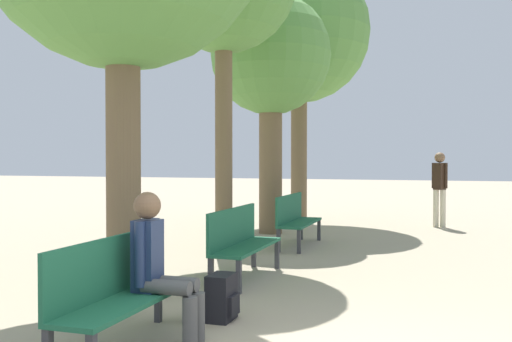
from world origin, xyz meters
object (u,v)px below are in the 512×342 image
object	(u,v)px
tree_row_2	(271,59)
tree_row_3	(299,34)
bench_row_0	(120,286)
person_seated	(160,264)
bench_row_1	(240,238)
backpack	(222,298)
bench_row_2	(295,217)
pedestrian_near	(440,184)

from	to	relation	value
tree_row_2	tree_row_3	size ratio (longest dim) A/B	0.77
bench_row_0	person_seated	world-z (taller)	person_seated
bench_row_0	bench_row_1	world-z (taller)	same
backpack	person_seated	bearing A→B (deg)	-107.32
bench_row_0	tree_row_2	world-z (taller)	tree_row_2
bench_row_1	tree_row_2	size ratio (longest dim) A/B	0.34
person_seated	backpack	distance (m)	0.98
bench_row_2	tree_row_2	size ratio (longest dim) A/B	0.34
bench_row_0	bench_row_2	world-z (taller)	same
bench_row_1	backpack	bearing A→B (deg)	-75.54
bench_row_1	pedestrian_near	world-z (taller)	pedestrian_near
person_seated	backpack	xyz separation A→B (m)	(0.26, 0.82, -0.47)
bench_row_0	bench_row_1	distance (m)	3.00
bench_row_1	pedestrian_near	xyz separation A→B (m)	(2.52, 6.82, 0.47)
bench_row_0	person_seated	bearing A→B (deg)	46.26
person_seated	backpack	world-z (taller)	person_seated
tree_row_2	pedestrian_near	size ratio (longest dim) A/B	2.93
bench_row_2	person_seated	bearing A→B (deg)	-87.62
person_seated	pedestrian_near	size ratio (longest dim) A/B	0.75
bench_row_1	tree_row_3	bearing A→B (deg)	97.53
tree_row_3	bench_row_2	bearing A→B (deg)	-77.19
bench_row_1	person_seated	size ratio (longest dim) A/B	1.32
bench_row_1	person_seated	world-z (taller)	person_seated
bench_row_0	tree_row_2	size ratio (longest dim) A/B	0.34
bench_row_1	person_seated	xyz separation A→B (m)	(0.24, -2.75, 0.16)
tree_row_2	person_seated	size ratio (longest dim) A/B	3.90
bench_row_2	tree_row_2	distance (m)	3.71
person_seated	pedestrian_near	xyz separation A→B (m)	(2.28, 9.57, 0.31)
backpack	bench_row_2	bearing A→B (deg)	95.76
bench_row_0	bench_row_2	size ratio (longest dim) A/B	1.00
tree_row_3	backpack	world-z (taller)	tree_row_3
backpack	pedestrian_near	distance (m)	9.01
bench_row_1	bench_row_2	world-z (taller)	same
bench_row_1	pedestrian_near	distance (m)	7.29
bench_row_2	tree_row_3	bearing A→B (deg)	102.81
bench_row_2	person_seated	world-z (taller)	person_seated
tree_row_3	person_seated	size ratio (longest dim) A/B	5.06
bench_row_2	backpack	xyz separation A→B (m)	(0.50, -4.92, -0.31)
person_seated	pedestrian_near	world-z (taller)	pedestrian_near
tree_row_2	backpack	size ratio (longest dim) A/B	11.18
bench_row_2	bench_row_1	bearing A→B (deg)	-90.00
tree_row_2	person_seated	bearing A→B (deg)	-80.83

